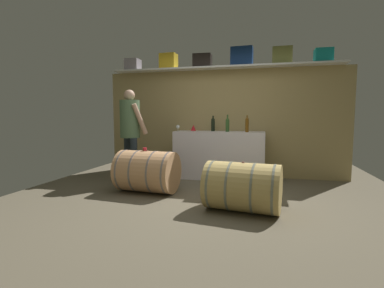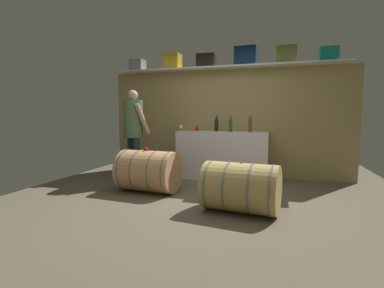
# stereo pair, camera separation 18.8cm
# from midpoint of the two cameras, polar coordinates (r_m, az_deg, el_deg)

# --- Properties ---
(ground_plane) EXTENTS (6.07, 7.25, 0.02)m
(ground_plane) POSITION_cam_midpoint_polar(r_m,az_deg,el_deg) (4.53, 4.64, -10.16)
(ground_plane) COLOR brown
(back_wall_panel) EXTENTS (4.87, 0.10, 2.15)m
(back_wall_panel) POSITION_cam_midpoint_polar(r_m,az_deg,el_deg) (5.86, 7.78, 4.14)
(back_wall_panel) COLOR #A28C58
(back_wall_panel) RESTS_ON ground
(high_shelf_board) EXTENTS (4.48, 0.40, 0.03)m
(high_shelf_board) POSITION_cam_midpoint_polar(r_m,az_deg,el_deg) (5.79, 7.69, 14.97)
(high_shelf_board) COLOR silver
(high_shelf_board) RESTS_ON back_wall_panel
(toolcase_grey) EXTENTS (0.29, 0.27, 0.24)m
(toolcase_grey) POSITION_cam_midpoint_polar(r_m,az_deg,el_deg) (6.38, -10.01, 15.28)
(toolcase_grey) COLOR gray
(toolcase_grey) RESTS_ON high_shelf_board
(toolcase_yellow) EXTENTS (0.34, 0.27, 0.31)m
(toolcase_yellow) POSITION_cam_midpoint_polar(r_m,az_deg,el_deg) (6.08, -3.01, 16.18)
(toolcase_yellow) COLOR yellow
(toolcase_yellow) RESTS_ON high_shelf_board
(toolcase_black) EXTENTS (0.37, 0.31, 0.26)m
(toolcase_black) POSITION_cam_midpoint_polar(r_m,az_deg,el_deg) (5.89, 3.82, 16.30)
(toolcase_black) COLOR black
(toolcase_black) RESTS_ON high_shelf_board
(toolcase_navy) EXTENTS (0.43, 0.26, 0.36)m
(toolcase_navy) POSITION_cam_midpoint_polar(r_m,az_deg,el_deg) (5.78, 11.68, 16.89)
(toolcase_navy) COLOR navy
(toolcase_navy) RESTS_ON high_shelf_board
(toolcase_olive) EXTENTS (0.36, 0.24, 0.32)m
(toolcase_olive) POSITION_cam_midpoint_polar(r_m,az_deg,el_deg) (5.76, 19.38, 16.53)
(toolcase_olive) COLOR olive
(toolcase_olive) RESTS_ON high_shelf_board
(toolcase_teal) EXTENTS (0.31, 0.25, 0.25)m
(toolcase_teal) POSITION_cam_midpoint_polar(r_m,az_deg,el_deg) (5.83, 26.67, 15.79)
(toolcase_teal) COLOR #138383
(toolcase_teal) RESTS_ON high_shelf_board
(work_cabinet) EXTENTS (1.74, 0.55, 0.93)m
(work_cabinet) POSITION_cam_midpoint_polar(r_m,az_deg,el_deg) (5.58, 7.06, -2.24)
(work_cabinet) COLOR white
(work_cabinet) RESTS_ON ground
(wine_bottle_dark) EXTENTS (0.08, 0.08, 0.31)m
(wine_bottle_dark) POSITION_cam_midpoint_polar(r_m,az_deg,el_deg) (5.65, 5.89, 3.98)
(wine_bottle_dark) COLOR black
(wine_bottle_dark) RESTS_ON work_cabinet
(wine_bottle_amber) EXTENTS (0.06, 0.06, 0.31)m
(wine_bottle_amber) POSITION_cam_midpoint_polar(r_m,az_deg,el_deg) (5.35, 12.60, 3.85)
(wine_bottle_amber) COLOR brown
(wine_bottle_amber) RESTS_ON work_cabinet
(wine_bottle_green) EXTENTS (0.07, 0.07, 0.32)m
(wine_bottle_green) POSITION_cam_midpoint_polar(r_m,az_deg,el_deg) (5.43, 8.75, 3.91)
(wine_bottle_green) COLOR #325728
(wine_bottle_green) RESTS_ON work_cabinet
(wine_glass) EXTENTS (0.07, 0.07, 0.13)m
(wine_glass) POSITION_cam_midpoint_polar(r_m,az_deg,el_deg) (5.56, -1.23, 3.43)
(wine_glass) COLOR white
(wine_glass) RESTS_ON work_cabinet
(red_funnel) EXTENTS (0.11, 0.11, 0.12)m
(red_funnel) POSITION_cam_midpoint_polar(r_m,az_deg,el_deg) (5.80, 1.93, 3.26)
(red_funnel) COLOR red
(red_funnel) RESTS_ON work_cabinet
(wine_barrel_near) EXTENTS (0.98, 0.74, 0.68)m
(wine_barrel_near) POSITION_cam_midpoint_polar(r_m,az_deg,el_deg) (4.65, -7.59, -5.40)
(wine_barrel_near) COLOR tan
(wine_barrel_near) RESTS_ON ground
(wine_barrel_far) EXTENTS (1.01, 0.75, 0.64)m
(wine_barrel_far) POSITION_cam_midpoint_polar(r_m,az_deg,el_deg) (3.70, 11.25, -8.56)
(wine_barrel_far) COLOR tan
(wine_barrel_far) RESTS_ON ground
(tasting_cup) EXTENTS (0.06, 0.06, 0.05)m
(tasting_cup) POSITION_cam_midpoint_polar(r_m,az_deg,el_deg) (4.61, -8.06, -0.98)
(tasting_cup) COLOR red
(tasting_cup) RESTS_ON wine_barrel_near
(winemaker_pouring) EXTENTS (0.56, 0.54, 1.70)m
(winemaker_pouring) POSITION_cam_midpoint_polar(r_m,az_deg,el_deg) (5.36, -10.68, 3.63)
(winemaker_pouring) COLOR #263139
(winemaker_pouring) RESTS_ON ground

